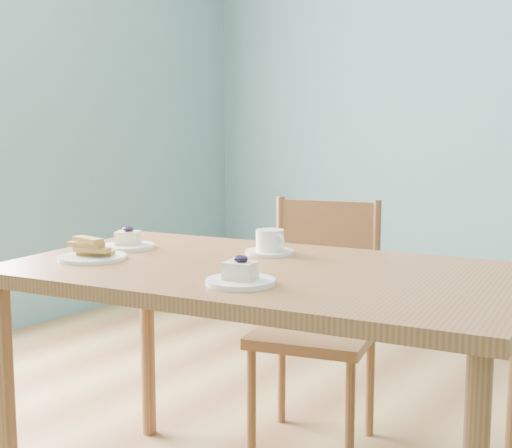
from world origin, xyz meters
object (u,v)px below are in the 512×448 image
(dining_table, at_px, (263,293))
(coffee_cup, at_px, (270,244))
(dining_chair, at_px, (317,322))
(biscotti_plate, at_px, (92,253))
(cheesecake_plate_far, at_px, (128,243))
(cheesecake_plate_near, at_px, (240,277))

(dining_table, xyz_separation_m, coffee_cup, (-0.10, 0.17, 0.10))
(coffee_cup, bearing_deg, dining_table, -45.59)
(dining_chair, bearing_deg, biscotti_plate, -129.01)
(cheesecake_plate_far, bearing_deg, biscotti_plate, -75.20)
(dining_chair, height_order, biscotti_plate, dining_chair)
(dining_table, height_order, biscotti_plate, biscotti_plate)
(dining_table, distance_m, cheesecake_plate_near, 0.24)
(biscotti_plate, bearing_deg, dining_table, 22.66)
(cheesecake_plate_near, xyz_separation_m, coffee_cup, (-0.17, 0.38, 0.01))
(dining_chair, xyz_separation_m, coffee_cup, (0.05, -0.35, 0.32))
(cheesecake_plate_near, bearing_deg, dining_chair, 106.81)
(dining_table, relative_size, coffee_cup, 10.10)
(coffee_cup, distance_m, biscotti_plate, 0.51)
(dining_table, distance_m, biscotti_plate, 0.51)
(coffee_cup, xyz_separation_m, biscotti_plate, (-0.36, -0.36, -0.01))
(dining_chair, distance_m, cheesecake_plate_far, 0.71)
(dining_chair, bearing_deg, cheesecake_plate_near, -88.39)
(biscotti_plate, bearing_deg, cheesecake_plate_near, -1.24)
(dining_chair, distance_m, cheesecake_plate_near, 0.82)
(dining_chair, height_order, cheesecake_plate_near, dining_chair)
(coffee_cup, bearing_deg, cheesecake_plate_near, -50.10)
(cheesecake_plate_far, relative_size, coffee_cup, 1.12)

